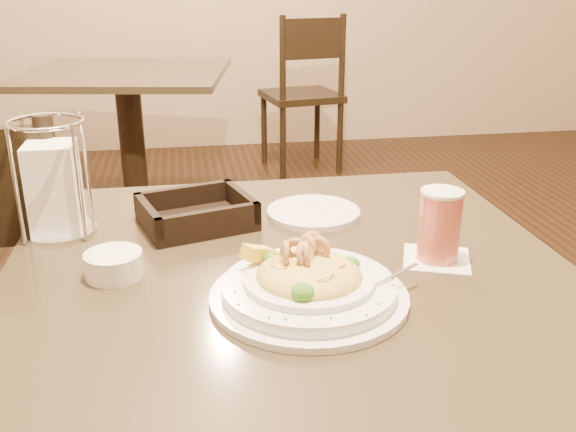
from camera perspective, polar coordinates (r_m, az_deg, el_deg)
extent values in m
cube|color=#463B28|center=(1.03, 0.18, -5.34)|extent=(0.90, 0.90, 0.03)
cylinder|color=black|center=(3.32, -13.15, 0.27)|extent=(0.52, 0.52, 0.03)
cylinder|color=black|center=(3.21, -13.66, 6.08)|extent=(0.12, 0.12, 0.67)
cube|color=#463B28|center=(3.14, -14.21, 12.20)|extent=(1.04, 1.04, 0.03)
cylinder|color=black|center=(1.82, -16.44, -11.43)|extent=(0.04, 0.04, 0.43)
cylinder|color=black|center=(1.28, -19.72, -1.62)|extent=(0.04, 0.04, 0.46)
cube|color=black|center=(3.91, 1.18, 10.63)|extent=(0.49, 0.49, 0.04)
cylinder|color=black|center=(4.19, 2.60, 8.04)|extent=(0.04, 0.04, 0.43)
cylinder|color=black|center=(4.07, -2.14, 7.65)|extent=(0.04, 0.04, 0.43)
cylinder|color=black|center=(3.87, 4.62, 6.88)|extent=(0.04, 0.04, 0.43)
cylinder|color=black|center=(3.74, -0.46, 6.44)|extent=(0.04, 0.04, 0.43)
cylinder|color=black|center=(3.78, 4.84, 14.02)|extent=(0.04, 0.04, 0.46)
cylinder|color=black|center=(3.65, -0.48, 13.83)|extent=(0.04, 0.04, 0.46)
cube|color=black|center=(3.70, 2.25, 15.48)|extent=(0.36, 0.09, 0.22)
cylinder|color=white|center=(0.92, 1.87, -7.17)|extent=(0.29, 0.29, 0.01)
cylinder|color=white|center=(0.92, 1.88, -6.39)|extent=(0.25, 0.25, 0.02)
cylinder|color=white|center=(0.91, 1.89, -5.64)|extent=(0.19, 0.19, 0.01)
ellipsoid|color=gold|center=(0.91, 1.89, -5.34)|extent=(0.15, 0.15, 0.05)
cube|color=yellow|center=(0.95, -2.76, -3.36)|extent=(0.06, 0.05, 0.04)
cube|color=silver|center=(0.93, 9.29, -5.32)|extent=(0.09, 0.06, 0.01)
cube|color=silver|center=(0.92, 5.85, -5.43)|extent=(0.03, 0.03, 0.00)
torus|color=gold|center=(0.94, 2.70, -3.49)|extent=(0.03, 0.04, 0.03)
torus|color=gold|center=(0.91, 3.90, -4.59)|extent=(0.03, 0.03, 0.01)
torus|color=gold|center=(0.94, 0.60, -3.72)|extent=(0.03, 0.03, 0.02)
torus|color=gold|center=(0.90, 2.87, -5.10)|extent=(0.05, 0.05, 0.01)
torus|color=gold|center=(0.92, 2.12, -3.97)|extent=(0.05, 0.05, 0.01)
torus|color=gold|center=(0.90, 2.39, -5.15)|extent=(0.04, 0.04, 0.03)
torus|color=gold|center=(0.92, 4.96, -4.43)|extent=(0.04, 0.04, 0.03)
torus|color=gold|center=(0.89, 0.92, -4.86)|extent=(0.05, 0.05, 0.01)
torus|color=gold|center=(0.87, 2.90, -5.48)|extent=(0.05, 0.05, 0.02)
torus|color=gold|center=(0.95, 1.59, -3.26)|extent=(0.04, 0.05, 0.02)
torus|color=gold|center=(0.90, 1.83, -4.36)|extent=(0.03, 0.04, 0.02)
torus|color=gold|center=(0.91, 2.10, -4.57)|extent=(0.05, 0.05, 0.02)
torus|color=gold|center=(0.89, 3.44, -5.61)|extent=(0.03, 0.03, 0.02)
torus|color=gold|center=(0.90, -0.42, -4.08)|extent=(0.05, 0.05, 0.03)
torus|color=gold|center=(0.90, 2.20, -3.97)|extent=(0.04, 0.04, 0.00)
torus|color=gold|center=(0.88, 0.24, -5.51)|extent=(0.05, 0.05, 0.01)
torus|color=gold|center=(0.91, 1.55, -4.92)|extent=(0.04, 0.05, 0.03)
torus|color=gold|center=(0.92, 4.10, -4.35)|extent=(0.04, 0.03, 0.03)
torus|color=gold|center=(0.90, 4.12, -4.45)|extent=(0.04, 0.04, 0.02)
torus|color=gold|center=(0.90, 2.36, -5.14)|extent=(0.04, 0.03, 0.02)
torus|color=tan|center=(0.93, 2.13, -2.46)|extent=(0.04, 0.02, 0.04)
torus|color=tan|center=(0.91, 0.64, -3.00)|extent=(0.04, 0.02, 0.04)
torus|color=tan|center=(0.89, 1.52, -3.50)|extent=(0.04, 0.04, 0.04)
torus|color=tan|center=(0.89, 1.37, -3.35)|extent=(0.03, 0.04, 0.04)
torus|color=tan|center=(0.89, 1.68, -3.56)|extent=(0.02, 0.04, 0.04)
torus|color=tan|center=(0.89, -0.32, -3.38)|extent=(0.02, 0.04, 0.04)
torus|color=tan|center=(0.91, 2.82, -2.90)|extent=(0.03, 0.03, 0.03)
torus|color=tan|center=(0.91, 1.68, -2.77)|extent=(0.03, 0.04, 0.04)
ellipsoid|color=#2B6316|center=(0.93, 5.56, -4.24)|extent=(0.03, 0.03, 0.02)
ellipsoid|color=#2B6316|center=(0.94, -1.30, -3.84)|extent=(0.03, 0.03, 0.02)
ellipsoid|color=#2B6316|center=(0.85, 1.34, -6.78)|extent=(0.03, 0.03, 0.02)
cube|color=#266619|center=(0.84, 7.02, -8.73)|extent=(0.00, 0.00, 0.00)
cube|color=#266619|center=(0.86, -4.42, -7.83)|extent=(0.00, 0.00, 0.00)
cube|color=#266619|center=(0.83, -1.71, -9.01)|extent=(0.00, 0.00, 0.00)
cube|color=#266619|center=(0.92, 8.12, -5.93)|extent=(0.00, 0.00, 0.00)
cube|color=#266619|center=(0.96, -3.45, -4.34)|extent=(0.00, 0.00, 0.00)
cube|color=#266619|center=(1.00, 0.61, -3.40)|extent=(0.00, 0.00, 0.00)
cube|color=#266619|center=(0.82, -0.22, -9.17)|extent=(0.00, 0.00, 0.00)
cube|color=#266619|center=(0.89, -4.75, -6.72)|extent=(0.00, 0.00, 0.00)
cube|color=#266619|center=(0.83, 3.83, -9.03)|extent=(0.00, 0.00, 0.00)
cube|color=#266619|center=(0.86, 8.05, -7.72)|extent=(0.00, 0.00, 0.00)
cube|color=#266619|center=(0.92, 8.12, -5.82)|extent=(0.00, 0.00, 0.00)
cube|color=#266619|center=(0.91, 9.36, -6.09)|extent=(0.00, 0.00, 0.00)
cube|color=white|center=(1.07, 13.06, -3.74)|extent=(0.14, 0.14, 0.00)
cylinder|color=#CD5F48|center=(1.05, 13.32, -0.86)|extent=(0.07, 0.07, 0.11)
cylinder|color=white|center=(1.03, 13.58, 2.07)|extent=(0.07, 0.07, 0.01)
cube|color=black|center=(1.19, -8.09, -0.49)|extent=(0.23, 0.21, 0.01)
cube|color=black|center=(1.21, -4.16, 1.36)|extent=(0.06, 0.15, 0.04)
cube|color=black|center=(1.16, -12.32, 0.02)|extent=(0.06, 0.15, 0.04)
cube|color=black|center=(1.25, -9.19, 1.74)|extent=(0.19, 0.07, 0.04)
cube|color=black|center=(1.12, -7.01, -0.45)|extent=(0.19, 0.07, 0.04)
cylinder|color=silver|center=(1.22, -19.58, -1.20)|extent=(0.13, 0.13, 0.01)
torus|color=silver|center=(1.17, -20.78, 7.84)|extent=(0.13, 0.13, 0.01)
cube|color=white|center=(1.20, -20.06, 2.42)|extent=(0.10, 0.10, 0.16)
cylinder|color=silver|center=(1.15, -23.05, 2.45)|extent=(0.01, 0.01, 0.20)
cylinder|color=silver|center=(1.13, -18.10, 2.80)|extent=(0.01, 0.01, 0.20)
cylinder|color=silver|center=(1.25, -22.08, 3.93)|extent=(0.01, 0.01, 0.20)
cylinder|color=silver|center=(1.23, -17.49, 4.27)|extent=(0.01, 0.01, 0.20)
cylinder|color=white|center=(1.23, 2.27, 0.31)|extent=(0.19, 0.19, 0.01)
cylinder|color=white|center=(1.02, -15.22, -4.18)|extent=(0.09, 0.09, 0.04)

